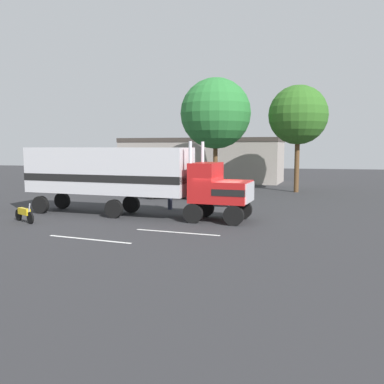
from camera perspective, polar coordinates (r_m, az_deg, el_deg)
The scene contains 10 objects.
ground_plane at distance 23.68m, azimuth 3.55°, elevation -4.02°, with size 120.00×120.00×0.00m, color #2D2D30.
lane_stripe_near at distance 20.61m, azimuth -2.05°, elevation -5.53°, with size 4.40×0.16×0.01m, color silver.
lane_stripe_mid at distance 19.67m, azimuth -13.89°, elevation -6.29°, with size 4.40×0.16×0.01m, color silver.
semi_truck at distance 25.75m, azimuth -9.28°, elevation 2.40°, with size 14.36×4.21×4.50m.
person_bystander at distance 28.01m, azimuth -3.01°, elevation -0.58°, with size 0.37×0.48×1.63m.
parked_car at distance 34.12m, azimuth -2.71°, elevation 0.49°, with size 4.61×2.39×1.57m.
motorcycle at distance 25.07m, azimuth -21.94°, elevation -2.77°, with size 1.86×1.17×1.12m.
tree_left at distance 39.88m, azimuth 14.30°, elevation 10.14°, with size 5.39×5.39×9.79m.
tree_center at distance 41.16m, azimuth 3.25°, elevation 10.64°, with size 6.82×6.82×10.82m.
building_backdrop at distance 51.37m, azimuth 1.11°, elevation 4.68°, with size 20.28×8.34×5.25m.
Camera 1 is at (3.67, -23.02, 4.20)m, focal length 39.04 mm.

